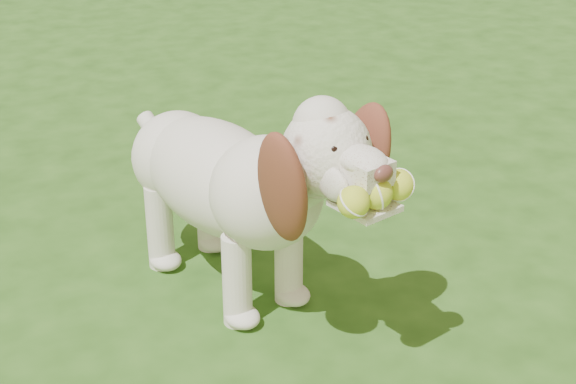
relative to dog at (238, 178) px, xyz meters
name	(u,v)px	position (x,y,z in m)	size (l,w,h in m)	color
ground	(316,271)	(0.32, 0.02, -0.47)	(80.00, 80.00, 0.00)	#214614
dog	(238,178)	(0.00, 0.00, 0.00)	(0.65, 1.36, 0.89)	silver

